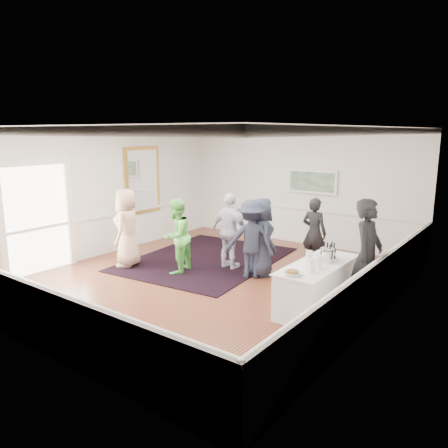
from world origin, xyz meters
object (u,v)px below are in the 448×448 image
Objects in this scene: guest_tan at (127,228)px; guest_dark_b at (314,233)px; serving_table at (317,286)px; guest_lilac at (230,231)px; ice_bucket at (327,255)px; bartender at (367,256)px; guest_dark_a at (251,239)px; nut_bowl at (293,273)px; guest_green at (176,236)px; guest_navy at (261,237)px.

guest_dark_b is (3.57, 2.50, -0.09)m from guest_tan.
serving_table is 2.85m from guest_lilac.
serving_table is at bearing 66.31° from guest_tan.
guest_lilac reaches higher than ice_bucket.
bartender is 7.70× the size of ice_bucket.
guest_dark_b is at bearing 116.72° from serving_table.
guest_tan is 1.05× the size of guest_lilac.
guest_lilac is 1.07× the size of guest_dark_b.
guest_dark_a is 2.02m from ice_bucket.
guest_dark_a is (2.79, 1.02, -0.06)m from guest_tan.
bartender is 1.09× the size of guest_tan.
guest_tan is 4.64m from nut_bowl.
guest_lilac is 6.11× the size of nut_bowl.
ice_bucket is at bearing 167.85° from guest_lilac.
guest_lilac is at bearing 41.70° from guest_dark_b.
guest_dark_b reaches higher than serving_table.
ice_bucket reaches higher than nut_bowl.
guest_tan is 1.10× the size of guest_green.
serving_table is 1.03× the size of bartender.
guest_navy is 6.64× the size of ice_bucket.
guest_navy reaches higher than serving_table.
guest_dark_b is 2.31m from ice_bucket.
guest_green is at bearing 70.92° from guest_navy.
guest_dark_b is at bearing -156.89° from guest_dark_a.
guest_navy reaches higher than nut_bowl.
bartender is at bearing 70.52° from guest_tan.
guest_dark_a is (1.52, 0.71, 0.02)m from guest_green.
guest_lilac is at bearing 164.20° from ice_bucket.
serving_table is 1.12× the size of guest_tan.
guest_tan reaches higher than guest_dark_b.
serving_table is 1.02m from bartender.
bartender reaches higher than guest_tan.
nut_bowl is at bearing -97.81° from ice_bucket.
nut_bowl is (-0.78, -1.27, -0.13)m from bartender.
guest_tan reaches higher than nut_bowl.
nut_bowl is (1.04, -3.02, 0.04)m from guest_dark_b.
guest_tan is at bearing -176.33° from serving_table.
serving_table is 3.43m from guest_green.
guest_dark_b is at bearing 46.73° from bartender.
ice_bucket is at bearing 126.35° from guest_dark_a.
bartender reaches higher than ice_bucket.
guest_navy is (-2.51, 0.53, -0.14)m from bartender.
bartender is 3.39m from guest_lilac.
ice_bucket is (1.18, -1.99, 0.12)m from guest_dark_b.
bartender reaches higher than guest_navy.
guest_green is at bearing 55.19° from guest_lilac.
guest_dark_b is (1.52, 1.22, -0.05)m from guest_lilac.
nut_bowl is (2.56, -1.80, -0.01)m from guest_lilac.
ice_bucket is at bearing 82.19° from nut_bowl.
guest_tan is 3.15m from guest_navy.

